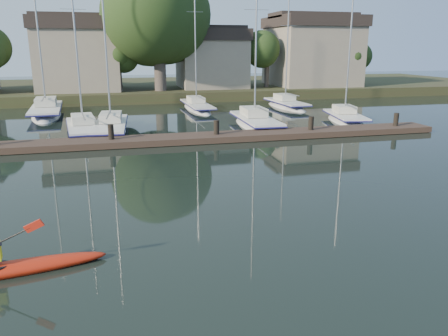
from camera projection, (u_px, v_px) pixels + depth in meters
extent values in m
plane|color=black|center=(226.00, 248.00, 11.96)|extent=(160.00, 160.00, 0.00)
ellipsoid|color=#B0200D|center=(2.00, 271.00, 10.50)|extent=(4.96, 1.28, 0.37)
cube|color=#3F2D24|center=(166.00, 140.00, 24.99)|extent=(34.00, 2.00, 0.35)
cylinder|color=black|center=(112.00, 141.00, 24.26)|extent=(0.32, 0.32, 1.80)
cylinder|color=black|center=(217.00, 135.00, 25.67)|extent=(0.32, 0.32, 1.80)
cylinder|color=black|center=(311.00, 131.00, 27.07)|extent=(0.32, 0.32, 1.80)
cylinder|color=black|center=(395.00, 127.00, 28.48)|extent=(0.32, 0.32, 1.80)
ellipsoid|color=silver|center=(84.00, 138.00, 28.00)|extent=(2.87, 8.12, 1.78)
cube|color=silver|center=(83.00, 125.00, 27.77)|extent=(2.61, 6.68, 0.13)
cube|color=navy|center=(83.00, 126.00, 27.79)|extent=(2.70, 6.85, 0.07)
cube|color=beige|center=(82.00, 119.00, 28.11)|extent=(1.56, 2.36, 0.51)
cylinder|color=#9EA0A5|center=(75.00, 33.00, 26.48)|extent=(0.11, 0.11, 11.21)
cylinder|color=#9EA0A5|center=(83.00, 116.00, 26.50)|extent=(0.42, 3.01, 0.07)
cylinder|color=#9EA0A5|center=(73.00, 9.00, 26.12)|extent=(1.49, 0.20, 0.03)
ellipsoid|color=silver|center=(112.00, 137.00, 28.57)|extent=(2.53, 8.74, 1.82)
cube|color=silver|center=(111.00, 124.00, 28.34)|extent=(2.34, 7.18, 0.13)
cube|color=navy|center=(111.00, 125.00, 28.36)|extent=(2.43, 7.36, 0.08)
cube|color=beige|center=(111.00, 117.00, 28.73)|extent=(1.49, 2.49, 0.53)
cylinder|color=#9EA0A5|center=(104.00, 22.00, 26.90)|extent=(0.12, 0.12, 12.47)
cylinder|color=#9EA0A5|center=(108.00, 115.00, 26.90)|extent=(0.27, 3.28, 0.08)
ellipsoid|color=silver|center=(255.00, 131.00, 30.49)|extent=(2.43, 8.35, 1.97)
cube|color=silver|center=(256.00, 118.00, 30.24)|extent=(2.28, 6.86, 0.15)
cube|color=navy|center=(255.00, 119.00, 30.26)|extent=(2.37, 7.03, 0.08)
cube|color=beige|center=(254.00, 112.00, 30.60)|extent=(1.52, 2.36, 0.57)
cylinder|color=#9EA0A5|center=(256.00, 31.00, 28.94)|extent=(0.12, 0.12, 11.40)
cylinder|color=#9EA0A5|center=(261.00, 109.00, 28.85)|extent=(0.18, 3.15, 0.08)
cylinder|color=#9EA0A5|center=(257.00, 10.00, 28.57)|extent=(1.66, 0.08, 0.03)
ellipsoid|color=silver|center=(345.00, 126.00, 32.38)|extent=(3.31, 6.94, 1.81)
cube|color=silver|center=(346.00, 115.00, 32.15)|extent=(2.97, 5.74, 0.13)
cube|color=navy|center=(345.00, 116.00, 32.17)|extent=(3.07, 5.89, 0.08)
cube|color=beige|center=(344.00, 109.00, 32.44)|extent=(1.68, 2.10, 0.52)
cylinder|color=#9EA0A5|center=(350.00, 47.00, 31.05)|extent=(0.11, 0.11, 9.53)
cylinder|color=#9EA0A5|center=(351.00, 106.00, 30.98)|extent=(0.59, 2.50, 0.08)
cylinder|color=#9EA0A5|center=(351.00, 30.00, 30.75)|extent=(1.50, 0.34, 0.03)
ellipsoid|color=silver|center=(47.00, 120.00, 35.52)|extent=(3.08, 10.22, 2.13)
cube|color=silver|center=(46.00, 107.00, 35.25)|extent=(2.83, 8.40, 0.16)
cube|color=navy|center=(46.00, 109.00, 35.28)|extent=(2.94, 8.61, 0.09)
cube|color=beige|center=(46.00, 101.00, 35.69)|extent=(1.77, 2.93, 0.62)
cylinder|color=#9EA0A5|center=(36.00, 12.00, 33.57)|extent=(0.13, 0.13, 14.55)
cylinder|color=#9EA0A5|center=(43.00, 98.00, 33.63)|extent=(0.37, 3.82, 0.09)
ellipsoid|color=silver|center=(197.00, 113.00, 38.82)|extent=(2.04, 8.87, 1.68)
cube|color=silver|center=(197.00, 104.00, 38.61)|extent=(1.92, 7.28, 0.12)
cube|color=navy|center=(197.00, 105.00, 38.63)|extent=(1.99, 7.45, 0.07)
cube|color=beige|center=(196.00, 99.00, 39.02)|extent=(1.29, 2.50, 0.49)
cylinder|color=#9EA0A5|center=(195.00, 30.00, 37.19)|extent=(0.11, 0.11, 12.36)
cylinder|color=#9EA0A5|center=(200.00, 97.00, 37.19)|extent=(0.14, 3.36, 0.07)
cylinder|color=#9EA0A5|center=(195.00, 12.00, 36.80)|extent=(1.41, 0.06, 0.03)
ellipsoid|color=silver|center=(286.00, 111.00, 40.06)|extent=(2.33, 7.78, 1.83)
cube|color=silver|center=(286.00, 102.00, 39.83)|extent=(2.18, 6.39, 0.13)
cube|color=navy|center=(286.00, 102.00, 39.85)|extent=(2.27, 6.55, 0.08)
cube|color=beige|center=(284.00, 97.00, 40.16)|extent=(1.44, 2.21, 0.53)
cylinder|color=#9EA0A5|center=(288.00, 41.00, 38.61)|extent=(0.12, 0.12, 10.59)
cylinder|color=#9EA0A5|center=(292.00, 94.00, 38.55)|extent=(0.20, 2.93, 0.08)
cylinder|color=#9EA0A5|center=(288.00, 26.00, 38.27)|extent=(1.54, 0.09, 0.03)
cube|color=#2A361B|center=(137.00, 88.00, 52.96)|extent=(90.00, 24.00, 1.00)
cube|color=gray|center=(79.00, 60.00, 45.01)|extent=(8.00, 8.00, 6.00)
cube|color=black|center=(76.00, 24.00, 44.05)|extent=(8.40, 8.40, 1.20)
cube|color=gray|center=(211.00, 64.00, 48.42)|extent=(7.00, 7.00, 5.00)
cube|color=black|center=(211.00, 35.00, 47.60)|extent=(7.35, 7.35, 1.20)
cube|color=gray|center=(311.00, 57.00, 51.03)|extent=(9.00, 9.00, 6.50)
cube|color=black|center=(313.00, 22.00, 50.00)|extent=(9.45, 9.45, 1.20)
cylinder|color=#544943|center=(160.00, 66.00, 44.21)|extent=(1.20, 1.20, 5.00)
sphere|color=black|center=(158.00, 14.00, 42.88)|extent=(8.50, 8.50, 8.50)
cylinder|color=#544943|center=(120.00, 77.00, 44.04)|extent=(0.38, 0.38, 2.80)
sphere|color=black|center=(119.00, 55.00, 43.45)|extent=(2.72, 2.72, 2.72)
cylinder|color=#544943|center=(267.00, 72.00, 48.66)|extent=(0.50, 0.50, 3.20)
sphere|color=black|center=(267.00, 48.00, 47.96)|extent=(3.57, 3.57, 3.57)
cylinder|color=#544943|center=(354.00, 75.00, 49.68)|extent=(0.41, 0.41, 2.60)
sphere|color=black|center=(356.00, 55.00, 49.11)|extent=(2.89, 2.89, 2.89)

